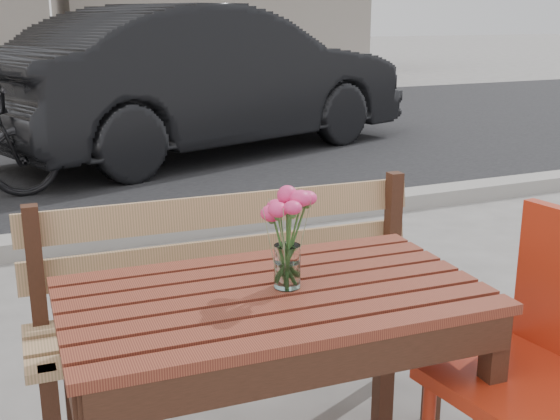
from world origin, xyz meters
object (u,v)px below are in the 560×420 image
main_table (274,329)px  parked_car (207,80)px  red_chair (551,355)px  main_vase (287,225)px

main_table → parked_car: parked_car is taller
red_chair → main_vase: (-0.67, 0.36, 0.37)m
main_table → main_vase: bearing=9.3°
red_chair → main_vase: size_ratio=3.16×
red_chair → main_vase: bearing=-124.6°
main_vase → main_table: bearing=-173.6°
main_table → parked_car: (1.69, 5.69, 0.18)m
red_chair → parked_car: parked_car is taller
main_table → main_vase: (0.04, 0.01, 0.31)m
red_chair → parked_car: size_ratio=0.20×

